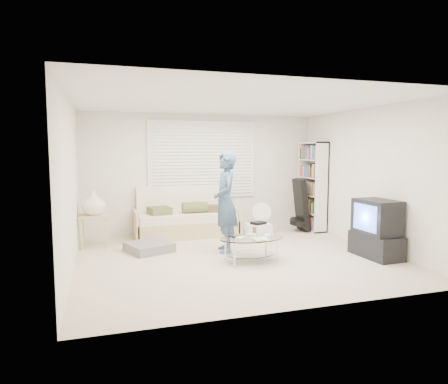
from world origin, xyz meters
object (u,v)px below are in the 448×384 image
object	(u,v)px
bookshelf	(312,186)
tv_unit	(376,229)
coffee_table	(251,242)
futon_sofa	(186,220)

from	to	relation	value
bookshelf	tv_unit	world-z (taller)	bookshelf
tv_unit	coffee_table	bearing A→B (deg)	169.78
tv_unit	coffee_table	distance (m)	2.08
bookshelf	coffee_table	xyz separation A→B (m)	(-2.17, -1.97, -0.65)
futon_sofa	coffee_table	size ratio (longest dim) A/B	1.98
futon_sofa	coffee_table	bearing A→B (deg)	-74.69
tv_unit	coffee_table	world-z (taller)	tv_unit
bookshelf	coffee_table	world-z (taller)	bookshelf
futon_sofa	bookshelf	distance (m)	2.84
tv_unit	bookshelf	bearing A→B (deg)	86.93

